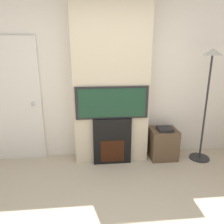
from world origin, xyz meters
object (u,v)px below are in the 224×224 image
fireplace (112,141)px  television (112,103)px  floor_lamp (208,85)px  media_stand (163,143)px

fireplace → television: television is taller
floor_lamp → media_stand: floor_lamp is taller
fireplace → media_stand: size_ratio=1.35×
floor_lamp → fireplace: bearing=178.7°
television → floor_lamp: floor_lamp is taller
media_stand → fireplace: bearing=-175.6°
fireplace → media_stand: 0.89m
television → floor_lamp: 1.51m
television → floor_lamp: (1.49, -0.03, 0.24)m
fireplace → media_stand: bearing=4.4°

